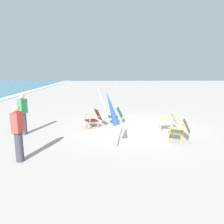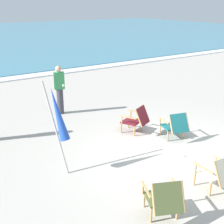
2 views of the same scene
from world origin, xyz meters
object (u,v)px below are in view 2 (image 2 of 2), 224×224
object	(u,v)px
beach_chair_front_left	(164,198)
beach_chair_back_left	(218,172)
beach_chair_far_center	(175,125)
umbrella_furled_blue	(58,115)
beach_chair_back_right	(137,119)
person_by_waterline	(60,89)

from	to	relation	value
beach_chair_front_left	beach_chair_back_left	bearing A→B (deg)	0.61
beach_chair_far_center	beach_chair_back_left	world-z (taller)	beach_chair_back_left
beach_chair_far_center	umbrella_furled_blue	size ratio (longest dim) A/B	0.43
beach_chair_back_left	beach_chair_back_right	xyz separation A→B (m)	(0.52, 3.22, 0.00)
beach_chair_back_right	person_by_waterline	world-z (taller)	person_by_waterline
beach_chair_back_left	person_by_waterline	bearing A→B (deg)	95.34
beach_chair_front_left	beach_chair_back_right	distance (m)	3.79
beach_chair_back_left	beach_chair_back_right	distance (m)	3.26
beach_chair_back_right	person_by_waterline	bearing A→B (deg)	111.36
beach_chair_far_center	beach_chair_back_right	xyz separation A→B (m)	(-0.58, 0.95, 0.00)
person_by_waterline	beach_chair_far_center	bearing A→B (deg)	-65.83
beach_chair_front_left	umbrella_furled_blue	size ratio (longest dim) A/B	0.44
beach_chair_front_left	beach_chair_back_right	size ratio (longest dim) A/B	1.01
beach_chair_far_center	beach_chair_back_right	size ratio (longest dim) A/B	0.98
beach_chair_far_center	beach_chair_front_left	size ratio (longest dim) A/B	0.97
beach_chair_front_left	person_by_waterline	xyz separation A→B (m)	(0.91, 5.98, 0.41)
beach_chair_far_center	person_by_waterline	bearing A→B (deg)	114.17
beach_chair_far_center	beach_chair_back_right	distance (m)	1.11
umbrella_furled_blue	person_by_waterline	bearing A→B (deg)	64.54
beach_chair_far_center	person_by_waterline	world-z (taller)	person_by_waterline
beach_chair_far_center	beach_chair_back_right	world-z (taller)	beach_chair_back_right
umbrella_furled_blue	beach_chair_back_right	bearing A→B (deg)	14.64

